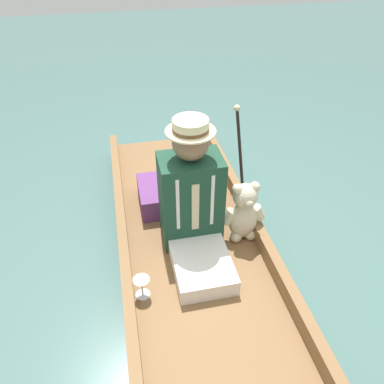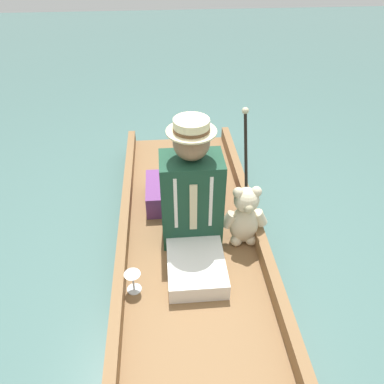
% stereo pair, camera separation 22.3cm
% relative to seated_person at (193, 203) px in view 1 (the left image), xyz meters
% --- Properties ---
extents(ground_plane, '(16.00, 16.00, 0.00)m').
position_rel_seated_person_xyz_m(ground_plane, '(0.01, 0.07, -0.47)').
color(ground_plane, '#476B66').
extents(punt_boat, '(0.93, 2.91, 0.25)m').
position_rel_seated_person_xyz_m(punt_boat, '(0.01, 0.07, -0.39)').
color(punt_boat, brown).
rests_on(punt_boat, ground_plane).
extents(seat_cushion, '(0.55, 0.38, 0.17)m').
position_rel_seated_person_xyz_m(seat_cushion, '(0.03, -0.43, -0.24)').
color(seat_cushion, '#6B3875').
rests_on(seat_cushion, punt_boat).
extents(seated_person, '(0.37, 0.68, 0.85)m').
position_rel_seated_person_xyz_m(seated_person, '(0.00, 0.00, 0.00)').
color(seated_person, white).
rests_on(seated_person, punt_boat).
extents(teddy_bear, '(0.30, 0.18, 0.43)m').
position_rel_seated_person_xyz_m(teddy_bear, '(-0.33, 0.02, -0.13)').
color(teddy_bear, beige).
rests_on(teddy_bear, punt_boat).
extents(wine_glass, '(0.09, 0.09, 0.13)m').
position_rel_seated_person_xyz_m(wine_glass, '(0.36, 0.36, -0.23)').
color(wine_glass, silver).
rests_on(wine_glass, punt_boat).
extents(walking_cane, '(0.04, 0.41, 0.78)m').
position_rel_seated_person_xyz_m(walking_cane, '(-0.36, -0.20, 0.12)').
color(walking_cane, black).
rests_on(walking_cane, punt_boat).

